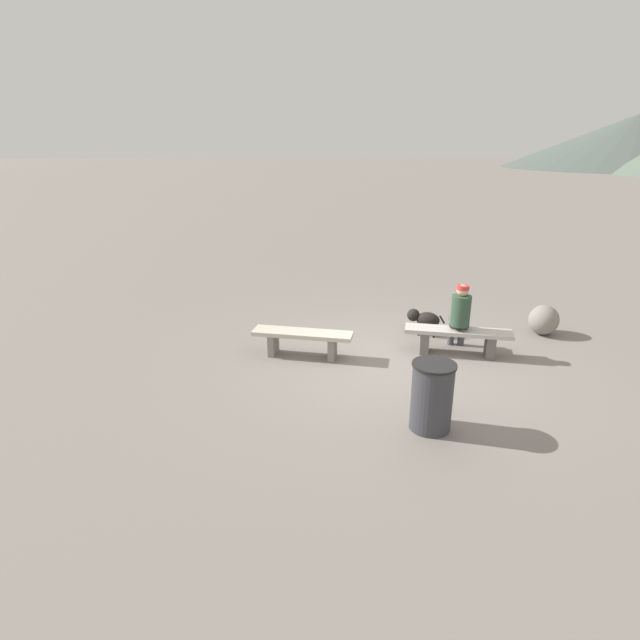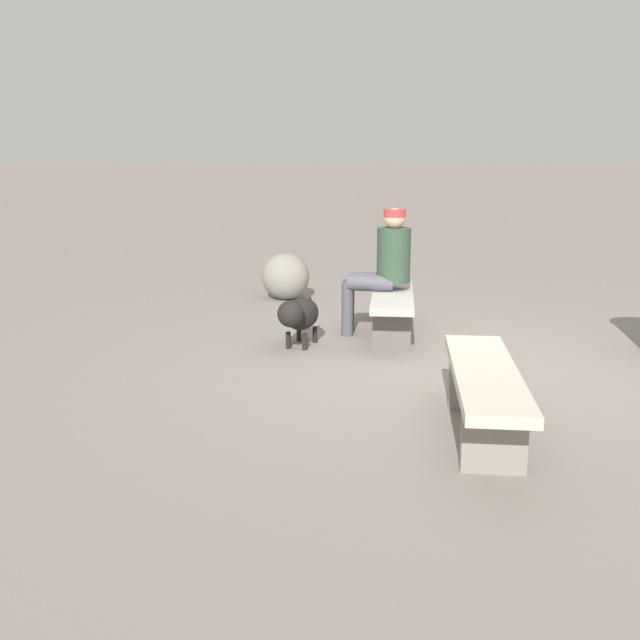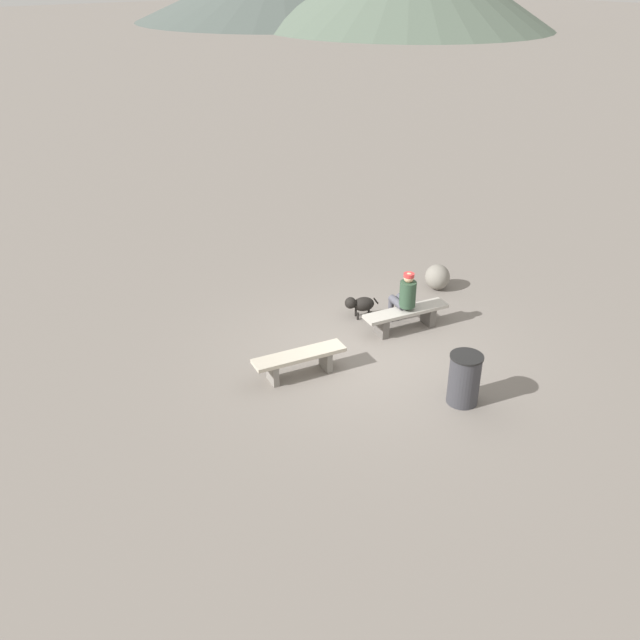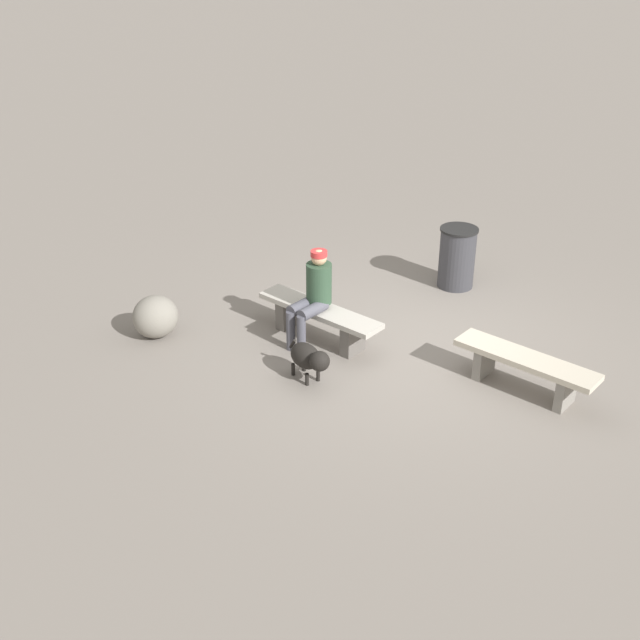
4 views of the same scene
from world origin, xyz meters
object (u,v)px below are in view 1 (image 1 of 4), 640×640
object	(u,v)px
boulder	(544,320)
trash_bin	(432,396)
seated_person	(460,314)
dog	(424,319)
bench_left	(302,338)
bench_right	(458,337)

from	to	relation	value
boulder	trash_bin	bearing A→B (deg)	-131.82
seated_person	boulder	distance (m)	2.02
trash_bin	dog	bearing A→B (deg)	78.80
bench_left	trash_bin	xyz separation A→B (m)	(1.58, -2.27, 0.12)
bench_left	bench_right	bearing A→B (deg)	13.01
seated_person	dog	xyz separation A→B (m)	(-0.38, 0.82, -0.38)
trash_bin	boulder	distance (m)	4.24
trash_bin	boulder	bearing A→B (deg)	48.18
bench_left	bench_right	size ratio (longest dim) A/B	0.95
bench_right	seated_person	distance (m)	0.39
bench_left	bench_right	xyz separation A→B (m)	(2.56, 0.01, -0.01)
trash_bin	boulder	xyz separation A→B (m)	(2.83, 3.16, -0.16)
bench_left	boulder	bearing A→B (deg)	24.24
seated_person	trash_bin	distance (m)	2.59
bench_right	dog	size ratio (longest dim) A/B	2.72
bench_right	dog	world-z (taller)	dog
boulder	bench_right	bearing A→B (deg)	-154.46
bench_left	boulder	world-z (taller)	boulder
bench_right	bench_left	bearing A→B (deg)	-166.99
bench_left	dog	xyz separation A→B (m)	(2.21, 0.93, -0.01)
seated_person	trash_bin	world-z (taller)	seated_person
seated_person	boulder	size ratio (longest dim) A/B	2.10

